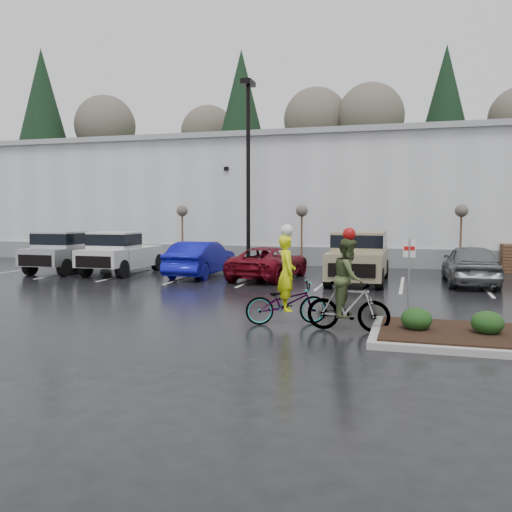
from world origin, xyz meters
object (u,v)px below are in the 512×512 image
(car_grey, at_px, (471,264))
(lamppost, at_px, (248,154))
(pickup_silver, at_px, (71,251))
(sapling_east, at_px, (461,214))
(fire_lane_sign, at_px, (409,270))
(cyclist_hivis, at_px, (287,294))
(sapling_west, at_px, (182,214))
(car_red, at_px, (269,263))
(pickup_white, at_px, (125,252))
(suv_tan, at_px, (359,257))
(cyclist_olive, at_px, (348,294))
(sapling_mid, at_px, (302,214))
(car_blue, at_px, (201,259))

(car_grey, bearing_deg, lamppost, -18.90)
(pickup_silver, relative_size, car_grey, 1.11)
(sapling_east, bearing_deg, fire_lane_sign, -99.75)
(fire_lane_sign, relative_size, cyclist_hivis, 0.87)
(sapling_west, relative_size, car_red, 0.65)
(sapling_west, distance_m, pickup_silver, 6.12)
(pickup_white, bearing_deg, suv_tan, -1.85)
(lamppost, distance_m, cyclist_hivis, 14.22)
(car_red, distance_m, suv_tan, 3.81)
(car_grey, distance_m, cyclist_olive, 10.38)
(sapling_west, xyz_separation_m, sapling_east, (14.00, 0.00, 0.00))
(sapling_mid, distance_m, fire_lane_sign, 13.92)
(fire_lane_sign, relative_size, car_grey, 0.47)
(pickup_silver, bearing_deg, sapling_west, 50.22)
(sapling_east, distance_m, suv_tan, 6.54)
(sapling_mid, distance_m, pickup_silver, 11.33)
(fire_lane_sign, xyz_separation_m, pickup_white, (-12.79, 8.44, -0.43))
(sapling_west, height_order, car_blue, sapling_west)
(cyclist_olive, bearing_deg, sapling_east, -12.31)
(sapling_west, height_order, sapling_east, same)
(suv_tan, xyz_separation_m, cyclist_olive, (0.64, -9.12, -0.13))
(car_grey, bearing_deg, cyclist_hivis, 58.92)
(lamppost, bearing_deg, pickup_silver, -155.67)
(sapling_west, bearing_deg, fire_lane_sign, -47.33)
(cyclist_hivis, bearing_deg, sapling_east, -44.40)
(sapling_east, bearing_deg, sapling_mid, 180.00)
(sapling_west, relative_size, sapling_east, 1.00)
(lamppost, height_order, car_grey, lamppost)
(fire_lane_sign, bearing_deg, cyclist_olive, -143.28)
(sapling_west, bearing_deg, sapling_mid, 0.00)
(lamppost, bearing_deg, pickup_white, -146.06)
(lamppost, relative_size, suv_tan, 1.81)
(cyclist_hivis, bearing_deg, car_blue, 10.34)
(fire_lane_sign, relative_size, car_blue, 0.47)
(pickup_silver, bearing_deg, car_grey, 1.28)
(sapling_mid, bearing_deg, pickup_white, -149.81)
(lamppost, xyz_separation_m, sapling_mid, (2.50, 1.00, -2.96))
(car_blue, distance_m, cyclist_olive, 11.97)
(pickup_white, bearing_deg, cyclist_olive, -39.68)
(sapling_west, bearing_deg, lamppost, -14.04)
(cyclist_olive, bearing_deg, car_red, 27.58)
(lamppost, xyz_separation_m, car_grey, (10.07, -3.11, -4.88))
(sapling_east, height_order, cyclist_olive, sapling_east)
(lamppost, distance_m, car_grey, 11.61)
(sapling_mid, bearing_deg, car_grey, -28.48)
(fire_lane_sign, xyz_separation_m, car_red, (-5.80, 8.30, -0.72))
(pickup_white, bearing_deg, fire_lane_sign, -33.44)
(sapling_mid, bearing_deg, car_blue, -128.55)
(sapling_west, distance_m, pickup_white, 4.80)
(pickup_white, distance_m, car_red, 7.00)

